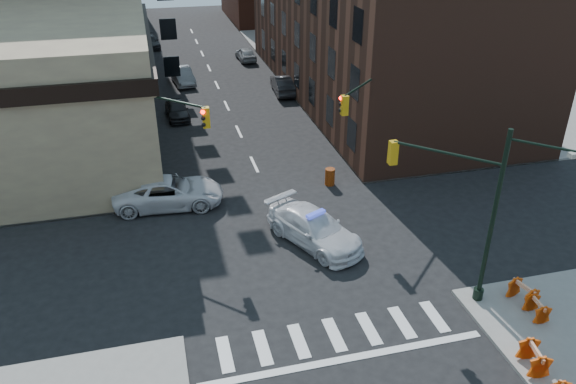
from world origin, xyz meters
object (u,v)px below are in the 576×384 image
barricade_nw_a (156,188)px  parked_car_enear (284,84)px  police_car (314,228)px  parked_car_wnear (177,110)px  barrel_bank (175,198)px  barricade_se_a (537,309)px  barrel_road (330,177)px  parked_car_wfar (183,76)px  pickup (169,192)px  pedestrian_b (97,181)px  pedestrian_a (138,191)px

barricade_nw_a → parked_car_enear: bearing=55.5°
barricade_nw_a → police_car: bearing=-42.2°
parked_car_wnear → barrel_bank: 14.52m
barricade_se_a → police_car: bearing=46.8°
barrel_road → parked_car_wfar: bearing=106.8°
pickup → parked_car_wfar: (2.77, 23.40, -0.09)m
parked_car_wnear → parked_car_wfar: bearing=79.6°
parked_car_wfar → barrel_bank: 23.73m
parked_car_wnear → parked_car_enear: (9.74, 4.07, 0.10)m
barrel_road → barricade_nw_a: (-10.46, 1.12, 0.03)m
pickup → barrel_road: size_ratio=5.78×
pickup → parked_car_wnear: pickup is taller
parked_car_enear → barrel_bank: size_ratio=4.78×
pedestrian_b → barrel_bank: (4.31, -2.28, -0.52)m
parked_car_wfar → pedestrian_a: bearing=-108.1°
pickup → parked_car_enear: (11.30, 18.33, -0.04)m
parked_car_wnear → barrel_bank: size_ratio=4.03×
police_car → parked_car_enear: size_ratio=1.17×
barricade_se_a → barricade_nw_a: bearing=49.1°
pedestrian_a → barricade_nw_a: size_ratio=1.62×
pedestrian_a → barrel_bank: bearing=-10.5°
parked_car_enear → barrel_bank: (-11.00, -18.53, -0.30)m
police_car → parked_car_wfar: size_ratio=1.25×
parked_car_enear → barricade_nw_a: parked_car_enear is taller
parked_car_wnear → barrel_road: 16.28m
barricade_nw_a → barricade_se_a: bearing=-44.5°
police_car → pedestrian_a: pedestrian_a is taller
police_car → pedestrian_b: bearing=118.5°
parked_car_wnear → barricade_nw_a: size_ratio=3.73×
pickup → pedestrian_a: pedestrian_a is taller
barricade_se_a → barrel_road: bearing=22.3°
parked_car_wfar → barrel_bank: size_ratio=4.50×
pickup → parked_car_enear: pickup is taller
parked_car_wfar → barrel_bank: (-2.47, -23.60, -0.25)m
police_car → parked_car_wnear: bearing=79.3°
parked_car_wnear → pedestrian_a: bearing=-105.8°
pickup → pedestrian_b: 4.52m
police_car → barricade_se_a: police_car is taller
pickup → barricade_nw_a: bearing=32.5°
police_car → pedestrian_a: (-8.64, 6.00, 0.21)m
pedestrian_a → barrel_road: bearing=1.0°
parked_car_enear → barricade_se_a: size_ratio=4.47×
parked_car_enear → pedestrian_a: pedestrian_a is taller
parked_car_wnear → pedestrian_b: bearing=-117.4°
parked_car_wnear → parked_car_wfar: size_ratio=0.89×
pedestrian_b → barrel_road: pedestrian_b is taller
parked_car_enear → pedestrian_b: 22.33m
barricade_se_a → parked_car_enear: bearing=9.6°
barrel_road → barrel_bank: bearing=-177.6°
parked_car_wnear → parked_car_enear: size_ratio=0.84×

